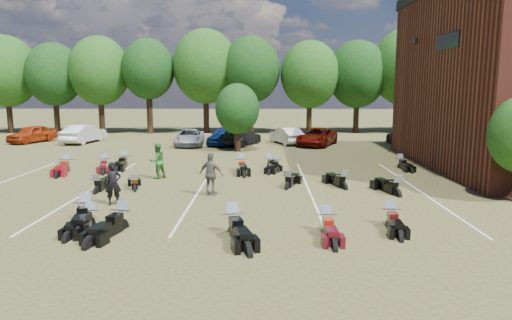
{
  "coord_description": "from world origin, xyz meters",
  "views": [
    {
      "loc": [
        -0.04,
        -17.57,
        4.67
      ],
      "look_at": [
        -0.43,
        4.0,
        1.2
      ],
      "focal_mm": 32.0,
      "sensor_mm": 36.0,
      "label": 1
    }
  ],
  "objects_px": {
    "person_black": "(113,184)",
    "motorcycle_14": "(105,169)",
    "motorcycle_3": "(90,226)",
    "car_4": "(224,136)",
    "person_grey": "(211,174)",
    "person_green": "(157,161)",
    "car_0": "(32,134)"
  },
  "relations": [
    {
      "from": "person_grey",
      "to": "person_green",
      "type": "bearing_deg",
      "value": -28.87
    },
    {
      "from": "person_black",
      "to": "person_green",
      "type": "xyz_separation_m",
      "value": [
        0.52,
        5.32,
        0.04
      ]
    },
    {
      "from": "car_0",
      "to": "motorcycle_14",
      "type": "height_order",
      "value": "car_0"
    },
    {
      "from": "car_0",
      "to": "person_black",
      "type": "bearing_deg",
      "value": -35.65
    },
    {
      "from": "car_0",
      "to": "person_grey",
      "type": "distance_m",
      "value": 25.56
    },
    {
      "from": "person_black",
      "to": "motorcycle_14",
      "type": "bearing_deg",
      "value": 93.02
    },
    {
      "from": "person_black",
      "to": "motorcycle_14",
      "type": "relative_size",
      "value": 0.77
    },
    {
      "from": "car_0",
      "to": "motorcycle_14",
      "type": "relative_size",
      "value": 1.9
    },
    {
      "from": "person_black",
      "to": "person_green",
      "type": "distance_m",
      "value": 5.35
    },
    {
      "from": "car_4",
      "to": "motorcycle_14",
      "type": "bearing_deg",
      "value": -102.84
    },
    {
      "from": "car_4",
      "to": "person_grey",
      "type": "bearing_deg",
      "value": -72.11
    },
    {
      "from": "person_green",
      "to": "motorcycle_3",
      "type": "xyz_separation_m",
      "value": [
        -0.42,
        -8.17,
        -0.91
      ]
    },
    {
      "from": "motorcycle_3",
      "to": "motorcycle_14",
      "type": "distance_m",
      "value": 11.19
    },
    {
      "from": "car_0",
      "to": "motorcycle_3",
      "type": "relative_size",
      "value": 2.07
    },
    {
      "from": "person_black",
      "to": "person_grey",
      "type": "bearing_deg",
      "value": 4.77
    },
    {
      "from": "car_4",
      "to": "person_green",
      "type": "bearing_deg",
      "value": -84.44
    },
    {
      "from": "car_4",
      "to": "motorcycle_3",
      "type": "relative_size",
      "value": 2.14
    },
    {
      "from": "car_0",
      "to": "person_green",
      "type": "distance_m",
      "value": 20.67
    },
    {
      "from": "person_black",
      "to": "motorcycle_3",
      "type": "bearing_deg",
      "value": -106.54
    },
    {
      "from": "car_4",
      "to": "person_green",
      "type": "distance_m",
      "value": 13.99
    },
    {
      "from": "car_0",
      "to": "person_grey",
      "type": "height_order",
      "value": "person_grey"
    },
    {
      "from": "motorcycle_14",
      "to": "person_green",
      "type": "bearing_deg",
      "value": -50.98
    },
    {
      "from": "person_grey",
      "to": "motorcycle_3",
      "type": "distance_m",
      "value": 5.81
    },
    {
      "from": "car_4",
      "to": "person_black",
      "type": "distance_m",
      "value": 19.33
    },
    {
      "from": "car_0",
      "to": "motorcycle_14",
      "type": "xyz_separation_m",
      "value": [
        10.51,
        -12.51,
        -0.73
      ]
    },
    {
      "from": "motorcycle_3",
      "to": "person_grey",
      "type": "bearing_deg",
      "value": 55.52
    },
    {
      "from": "car_0",
      "to": "person_black",
      "type": "height_order",
      "value": "person_black"
    },
    {
      "from": "person_green",
      "to": "motorcycle_14",
      "type": "height_order",
      "value": "person_green"
    },
    {
      "from": "car_4",
      "to": "motorcycle_14",
      "type": "xyz_separation_m",
      "value": [
        -5.88,
        -11.26,
        -0.76
      ]
    },
    {
      "from": "car_0",
      "to": "motorcycle_14",
      "type": "bearing_deg",
      "value": -29.41
    },
    {
      "from": "person_grey",
      "to": "car_0",
      "type": "bearing_deg",
      "value": -26.83
    },
    {
      "from": "motorcycle_14",
      "to": "car_4",
      "type": "bearing_deg",
      "value": 46.36
    }
  ]
}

